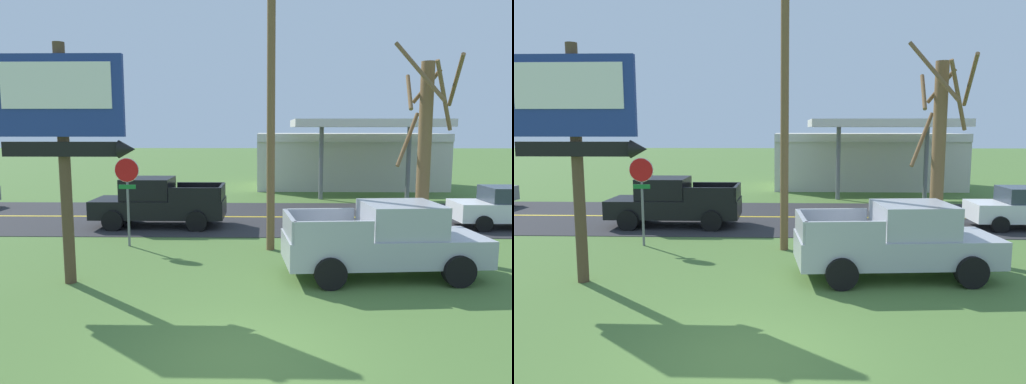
# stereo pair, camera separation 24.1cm
# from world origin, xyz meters

# --- Properties ---
(ground_plane) EXTENTS (180.00, 180.00, 0.00)m
(ground_plane) POSITION_xyz_m (0.00, 0.00, 0.00)
(ground_plane) COLOR #4C7033
(road_asphalt) EXTENTS (140.00, 8.00, 0.02)m
(road_asphalt) POSITION_xyz_m (0.00, 13.00, 0.01)
(road_asphalt) COLOR #2B2B2D
(road_asphalt) RESTS_ON ground
(road_centre_line) EXTENTS (126.00, 0.20, 0.01)m
(road_centre_line) POSITION_xyz_m (0.00, 13.00, 0.02)
(road_centre_line) COLOR gold
(road_centre_line) RESTS_ON road_asphalt
(motel_sign) EXTENTS (3.39, 0.54, 5.95)m
(motel_sign) POSITION_xyz_m (-4.57, 3.78, 4.08)
(motel_sign) COLOR brown
(motel_sign) RESTS_ON ground
(stop_sign) EXTENTS (0.80, 0.08, 2.95)m
(stop_sign) POSITION_xyz_m (-4.23, 7.71, 2.03)
(stop_sign) COLOR slate
(stop_sign) RESTS_ON ground
(utility_pole) EXTENTS (1.81, 0.26, 9.32)m
(utility_pole) POSITION_xyz_m (0.48, 7.36, 4.95)
(utility_pole) COLOR brown
(utility_pole) RESTS_ON ground
(bare_tree) EXTENTS (2.09, 1.97, 6.42)m
(bare_tree) POSITION_xyz_m (5.15, 6.87, 3.23)
(bare_tree) COLOR brown
(bare_tree) RESTS_ON ground
(gas_station) EXTENTS (12.00, 11.50, 4.40)m
(gas_station) POSITION_xyz_m (5.79, 24.21, 1.94)
(gas_station) COLOR beige
(gas_station) RESTS_ON ground
(pickup_silver_parked_on_lawn) EXTENTS (5.34, 2.56, 1.96)m
(pickup_silver_parked_on_lawn) POSITION_xyz_m (3.49, 4.64, 0.96)
(pickup_silver_parked_on_lawn) COLOR #A8AAAF
(pickup_silver_parked_on_lawn) RESTS_ON ground
(pickup_black_on_road) EXTENTS (5.20, 2.24, 1.96)m
(pickup_black_on_road) POSITION_xyz_m (-3.98, 11.00, 0.96)
(pickup_black_on_road) COLOR black
(pickup_black_on_road) RESTS_ON ground
(car_white_near_lane) EXTENTS (4.20, 2.00, 1.64)m
(car_white_near_lane) POSITION_xyz_m (9.93, 11.00, 0.83)
(car_white_near_lane) COLOR silver
(car_white_near_lane) RESTS_ON ground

